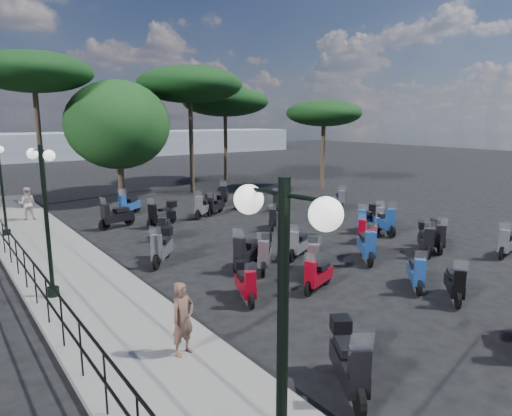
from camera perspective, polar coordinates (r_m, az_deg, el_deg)
ground at (r=16.73m, az=1.23°, el=-5.45°), size 120.00×120.00×0.00m
sidewalk at (r=16.76m, az=-23.58°, el=-6.12°), size 3.00×30.00×0.15m
railing at (r=16.15m, az=-28.15°, el=-4.12°), size 0.04×26.04×1.10m
lamp_post_0 at (r=4.58m, az=3.29°, el=-18.83°), size 0.41×1.22×4.15m
lamp_post_1 at (r=12.86m, az=-24.78°, el=-0.45°), size 0.50×1.15×4.00m
lamp_post_2 at (r=20.66m, az=-29.21°, el=2.72°), size 0.34×1.08×3.69m
woman at (r=9.39m, az=-9.13°, el=-13.49°), size 0.63×0.50×1.50m
pedestrian_far at (r=23.54m, az=-26.71°, el=0.50°), size 0.86×0.75×1.51m
scooter_0 at (r=8.66m, az=11.55°, el=-18.44°), size 1.16×1.64×1.47m
scooter_1 at (r=13.07m, az=7.73°, el=-8.41°), size 1.50×0.73×1.24m
scooter_2 at (r=12.30m, az=-1.32°, el=-9.43°), size 0.77×1.49×1.24m
scooter_3 at (r=15.60m, az=-11.67°, el=-4.86°), size 1.32×1.47×1.43m
scooter_4 at (r=21.02m, az=-17.10°, el=-1.04°), size 1.81×0.81×1.48m
scooter_5 at (r=23.65m, az=-15.61°, el=0.31°), size 1.51×1.11×1.40m
scooter_7 at (r=13.36m, az=23.61°, el=-8.77°), size 1.30×1.13×1.29m
scooter_8 at (r=14.77m, az=-1.05°, el=-5.67°), size 1.70×1.00×1.46m
scooter_9 at (r=18.60m, az=-11.33°, el=-2.56°), size 0.98×1.36×1.26m
scooter_10 at (r=20.88m, az=-11.66°, el=-0.84°), size 1.67×0.81×1.37m
scooter_11 at (r=24.18m, az=-16.06°, el=0.47°), size 0.89×1.56×1.34m
scooter_13 at (r=13.86m, az=19.41°, el=-7.75°), size 1.24×1.20×1.29m
scooter_14 at (r=14.35m, az=7.13°, el=-6.15°), size 1.33×1.44×1.42m
scooter_15 at (r=15.94m, az=5.37°, el=-4.63°), size 1.53×0.90×1.32m
scooter_16 at (r=23.07m, az=-5.08°, el=0.33°), size 1.36×0.90×1.20m
scooter_17 at (r=22.45m, az=-6.52°, el=0.22°), size 1.54×1.20×1.42m
scooter_19 at (r=15.94m, az=13.68°, el=-4.71°), size 1.24×1.53×1.48m
scooter_20 at (r=18.47m, az=13.69°, el=-2.82°), size 1.48×0.67×1.21m
scooter_21 at (r=19.86m, az=15.51°, el=-1.51°), size 0.90×1.79×1.48m
scooter_22 at (r=19.96m, az=2.16°, el=-1.43°), size 1.10×1.22×1.23m
scooter_23 at (r=25.63m, az=-3.98°, el=1.55°), size 1.17×1.51×1.43m
scooter_24 at (r=18.30m, az=28.89°, el=-3.92°), size 1.66×0.60×1.33m
scooter_25 at (r=17.40m, az=20.44°, el=-3.77°), size 1.36×1.28×1.35m
scooter_26 at (r=20.47m, az=15.53°, el=-1.36°), size 1.62×0.93×1.39m
scooter_27 at (r=20.08m, az=13.49°, el=-1.60°), size 1.51×0.84×1.29m
scooter_28 at (r=24.42m, az=10.47°, el=0.89°), size 1.20×1.46×1.42m
scooter_29 at (r=24.02m, az=3.03°, el=0.84°), size 1.44×0.90×1.25m
scooter_30 at (r=14.60m, az=1.14°, el=-5.76°), size 1.33×1.44×1.42m
scooter_31 at (r=18.05m, az=21.73°, el=-3.34°), size 1.36×1.28×1.35m
scooter_32 at (r=24.58m, az=-1.02°, el=1.09°), size 1.44×0.90×1.25m
broadleaf_tree at (r=27.46m, az=-16.87°, el=9.90°), size 5.90×5.90×6.90m
pine_0 at (r=29.95m, az=-8.28°, el=15.01°), size 6.62×6.62×8.00m
pine_1 at (r=35.00m, az=-3.89°, el=13.15°), size 6.51×6.51×7.13m
pine_2 at (r=27.88m, az=-26.08°, el=14.99°), size 6.20×6.20×8.26m
pine_3 at (r=31.41m, az=8.49°, el=11.62°), size 5.07×5.07×5.98m
distant_hills at (r=58.65m, az=-26.60°, el=6.85°), size 70.00×8.00×3.00m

